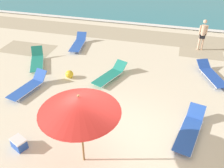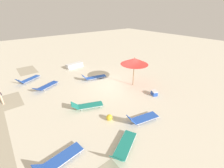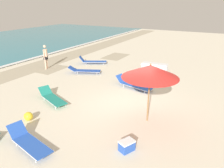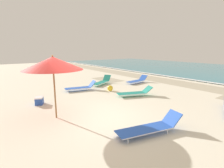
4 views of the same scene
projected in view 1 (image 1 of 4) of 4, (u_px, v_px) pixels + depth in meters
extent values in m
cube|color=beige|center=(114.00, 143.00, 8.39)|extent=(60.00, 60.00, 0.16)
cube|color=#B3A68B|center=(151.00, 37.00, 15.86)|extent=(57.00, 2.20, 0.00)
cube|color=#B3A68B|center=(28.00, 49.00, 14.40)|extent=(3.03, 1.67, 0.00)
cube|color=#B3A68B|center=(201.00, 54.00, 13.83)|extent=(2.37, 1.19, 0.00)
cube|color=white|center=(155.00, 25.00, 17.47)|extent=(56.00, 0.44, 0.01)
cylinder|color=olive|center=(82.00, 134.00, 7.10)|extent=(0.06, 0.06, 2.16)
cone|color=red|center=(79.00, 104.00, 6.51)|extent=(2.24, 2.24, 0.49)
cylinder|color=#A4221E|center=(80.00, 111.00, 6.64)|extent=(2.18, 2.18, 0.01)
sphere|color=olive|center=(78.00, 96.00, 6.36)|extent=(0.07, 0.07, 0.07)
cube|color=blue|center=(77.00, 46.00, 14.33)|extent=(0.79, 1.69, 0.03)
cylinder|color=silver|center=(72.00, 45.00, 14.37)|extent=(0.23, 1.62, 0.03)
cylinder|color=silver|center=(82.00, 46.00, 14.29)|extent=(0.23, 1.62, 0.03)
cube|color=blue|center=(81.00, 36.00, 15.07)|extent=(0.62, 0.50, 0.39)
cylinder|color=silver|center=(70.00, 52.00, 13.89)|extent=(0.03, 0.03, 0.16)
cylinder|color=silver|center=(79.00, 52.00, 13.83)|extent=(0.03, 0.03, 0.16)
cylinder|color=silver|center=(76.00, 42.00, 14.94)|extent=(0.03, 0.03, 0.16)
cylinder|color=silver|center=(84.00, 43.00, 14.88)|extent=(0.03, 0.03, 0.16)
cube|color=#1E8475|center=(107.00, 77.00, 11.41)|extent=(1.15, 1.71, 0.03)
cylinder|color=silver|center=(102.00, 75.00, 11.56)|extent=(0.62, 1.50, 0.03)
cylinder|color=silver|center=(112.00, 80.00, 11.26)|extent=(0.62, 1.50, 0.03)
cube|color=#1E8475|center=(120.00, 66.00, 12.00)|extent=(0.70, 0.63, 0.37)
cylinder|color=silver|center=(94.00, 83.00, 11.17)|extent=(0.03, 0.03, 0.16)
cylinder|color=silver|center=(103.00, 87.00, 10.92)|extent=(0.03, 0.03, 0.16)
cylinder|color=silver|center=(111.00, 72.00, 12.01)|extent=(0.03, 0.03, 0.16)
cylinder|color=silver|center=(120.00, 75.00, 11.76)|extent=(0.03, 0.03, 0.16)
cube|color=blue|center=(188.00, 135.00, 8.35)|extent=(1.00, 1.94, 0.03)
cylinder|color=silver|center=(179.00, 132.00, 8.47)|extent=(0.44, 1.82, 0.03)
cylinder|color=silver|center=(197.00, 138.00, 8.24)|extent=(0.44, 1.82, 0.03)
cube|color=blue|center=(196.00, 111.00, 9.07)|extent=(0.65, 0.52, 0.42)
cylinder|color=silver|center=(174.00, 148.00, 7.97)|extent=(0.03, 0.03, 0.16)
cylinder|color=silver|center=(190.00, 154.00, 7.77)|extent=(0.03, 0.03, 0.16)
cylinder|color=silver|center=(185.00, 121.00, 9.04)|extent=(0.03, 0.03, 0.16)
cylinder|color=silver|center=(200.00, 126.00, 8.84)|extent=(0.03, 0.03, 0.16)
cube|color=blue|center=(214.00, 78.00, 11.40)|extent=(1.24, 1.80, 0.03)
cylinder|color=silver|center=(208.00, 78.00, 11.36)|extent=(0.72, 1.57, 0.03)
cylinder|color=silver|center=(220.00, 77.00, 11.43)|extent=(0.72, 1.57, 0.03)
cube|color=blue|center=(204.00, 64.00, 12.22)|extent=(0.73, 0.68, 0.30)
cylinder|color=silver|center=(215.00, 88.00, 10.87)|extent=(0.03, 0.03, 0.16)
cylinder|color=silver|center=(202.00, 73.00, 11.97)|extent=(0.03, 0.03, 0.16)
cylinder|color=silver|center=(212.00, 72.00, 12.03)|extent=(0.03, 0.03, 0.16)
cube|color=blue|center=(25.00, 90.00, 10.58)|extent=(0.94, 1.69, 0.03)
cylinder|color=silver|center=(20.00, 88.00, 10.70)|extent=(0.38, 1.57, 0.03)
cylinder|color=silver|center=(30.00, 92.00, 10.46)|extent=(0.38, 1.57, 0.03)
cube|color=blue|center=(40.00, 75.00, 11.20)|extent=(0.65, 0.51, 0.43)
cylinder|color=silver|center=(10.00, 97.00, 10.27)|extent=(0.03, 0.03, 0.16)
cylinder|color=silver|center=(19.00, 101.00, 10.07)|extent=(0.03, 0.03, 0.16)
cylinder|color=silver|center=(31.00, 83.00, 11.20)|extent=(0.03, 0.03, 0.16)
cylinder|color=silver|center=(40.00, 86.00, 11.00)|extent=(0.03, 0.03, 0.16)
cube|color=#1E8475|center=(37.00, 63.00, 12.53)|extent=(1.32, 1.81, 0.03)
cylinder|color=silver|center=(31.00, 64.00, 12.48)|extent=(0.82, 1.54, 0.03)
cylinder|color=silver|center=(43.00, 63.00, 12.58)|extent=(0.82, 1.54, 0.03)
cube|color=#1E8475|center=(37.00, 51.00, 13.26)|extent=(0.68, 0.59, 0.45)
cylinder|color=silver|center=(31.00, 72.00, 11.99)|extent=(0.03, 0.03, 0.16)
cylinder|color=silver|center=(42.00, 71.00, 12.08)|extent=(0.03, 0.03, 0.16)
cylinder|color=silver|center=(33.00, 60.00, 13.09)|extent=(0.03, 0.03, 0.16)
cylinder|color=silver|center=(43.00, 59.00, 13.18)|extent=(0.03, 0.03, 0.16)
cylinder|color=beige|center=(203.00, 42.00, 14.03)|extent=(0.11, 0.11, 0.90)
cylinder|color=beige|center=(199.00, 42.00, 14.05)|extent=(0.11, 0.11, 0.90)
cube|color=black|center=(202.00, 36.00, 13.84)|extent=(0.33, 0.23, 0.24)
cylinder|color=beige|center=(203.00, 30.00, 13.64)|extent=(0.27, 0.27, 0.55)
cylinder|color=beige|center=(207.00, 30.00, 13.63)|extent=(0.08, 0.08, 0.55)
cylinder|color=beige|center=(200.00, 30.00, 13.66)|extent=(0.08, 0.08, 0.55)
sphere|color=beige|center=(205.00, 22.00, 13.38)|extent=(0.21, 0.21, 0.21)
sphere|color=yellow|center=(69.00, 74.00, 11.63)|extent=(0.37, 0.37, 0.37)
cube|color=blue|center=(19.00, 144.00, 8.02)|extent=(0.58, 0.51, 0.32)
cube|color=white|center=(18.00, 140.00, 7.92)|extent=(0.60, 0.53, 0.05)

